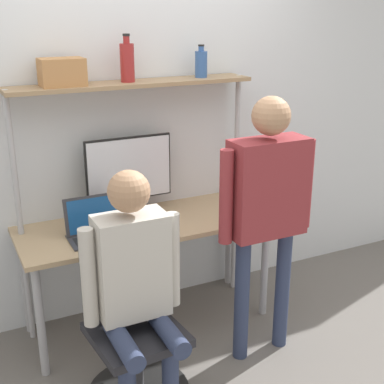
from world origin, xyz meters
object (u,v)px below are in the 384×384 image
at_px(monitor, 129,172).
at_px(bottle_red, 127,62).
at_px(cell_phone, 141,230).
at_px(storage_box, 62,72).
at_px(person_seated, 135,276).
at_px(person_standing, 267,197).
at_px(office_chair, 134,354).
at_px(bottle_blue, 201,64).
at_px(laptop, 96,226).

bearing_deg(monitor, bottle_red, -23.45).
relative_size(cell_phone, storage_box, 0.59).
bearing_deg(person_seated, bottle_red, 70.57).
distance_m(person_standing, bottle_red, 1.18).
bearing_deg(monitor, storage_box, -179.17).
distance_m(cell_phone, office_chair, 0.77).
height_order(office_chair, person_seated, person_seated).
height_order(bottle_blue, storage_box, bottle_blue).
xyz_separation_m(laptop, cell_phone, (0.27, -0.04, -0.06)).
bearing_deg(storage_box, person_standing, -39.33).
bearing_deg(cell_phone, bottle_red, 79.49).
bearing_deg(storage_box, cell_phone, -38.20).
xyz_separation_m(bottle_blue, storage_box, (-0.91, 0.00, -0.01)).
bearing_deg(bottle_blue, monitor, 179.38).
distance_m(office_chair, person_seated, 0.50).
height_order(person_standing, bottle_blue, bottle_blue).
xyz_separation_m(laptop, bottle_red, (0.32, 0.24, 0.94)).
relative_size(monitor, office_chair, 0.65).
bearing_deg(office_chair, laptop, 91.25).
distance_m(bottle_red, storage_box, 0.40).
bearing_deg(bottle_red, office_chair, -110.73).
bearing_deg(bottle_blue, office_chair, -134.84).
xyz_separation_m(person_seated, bottle_red, (0.31, 0.87, 0.97)).
xyz_separation_m(office_chair, person_standing, (0.85, 0.05, 0.76)).
relative_size(laptop, bottle_blue, 1.67).
xyz_separation_m(cell_phone, person_standing, (0.59, -0.50, 0.28)).
bearing_deg(monitor, person_standing, -54.51).
distance_m(cell_phone, storage_box, 1.05).
height_order(laptop, bottle_blue, bottle_blue).
height_order(monitor, office_chair, monitor).
distance_m(person_seated, storage_box, 1.28).
bearing_deg(bottle_red, storage_box, 180.00).
xyz_separation_m(laptop, office_chair, (0.01, -0.59, -0.54)).
relative_size(monitor, person_standing, 0.36).
height_order(monitor, storage_box, storage_box).
bearing_deg(office_chair, person_seated, -85.41).
bearing_deg(person_standing, person_seated, -173.53).
height_order(cell_phone, person_standing, person_standing).
bearing_deg(storage_box, bottle_red, -0.00).
relative_size(cell_phone, office_chair, 0.17).
bearing_deg(person_standing, cell_phone, 140.01).
distance_m(monitor, laptop, 0.46).
xyz_separation_m(monitor, person_standing, (0.56, -0.78, -0.01)).
relative_size(person_standing, bottle_red, 5.61).
bearing_deg(bottle_blue, cell_phone, -153.66).
bearing_deg(person_standing, storage_box, 140.67).
xyz_separation_m(monitor, bottle_red, (0.01, -0.01, 0.71)).
bearing_deg(laptop, storage_box, 108.31).
height_order(monitor, bottle_blue, bottle_blue).
xyz_separation_m(monitor, person_seated, (-0.29, -0.88, -0.27)).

